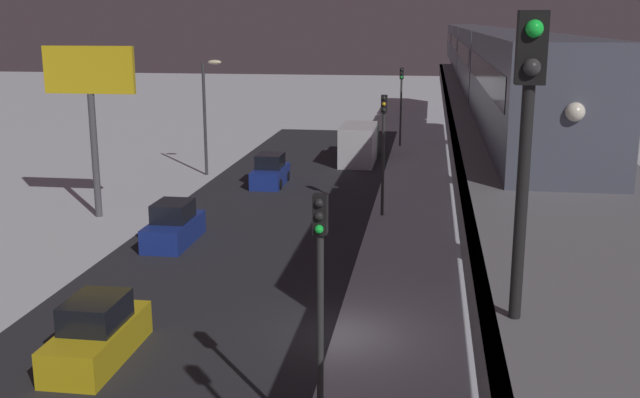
# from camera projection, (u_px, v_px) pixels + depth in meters

# --- Properties ---
(ground_plane) EXTENTS (240.00, 240.00, 0.00)m
(ground_plane) POSITION_uv_depth(u_px,v_px,m) (334.00, 335.00, 24.91)
(ground_plane) COLOR silver
(avenue_asphalt) EXTENTS (11.00, 94.22, 0.01)m
(avenue_asphalt) POSITION_uv_depth(u_px,v_px,m) (173.00, 325.00, 25.69)
(avenue_asphalt) COLOR #28282D
(avenue_asphalt) RESTS_ON ground_plane
(elevated_railway) EXTENTS (5.00, 94.22, 6.28)m
(elevated_railway) POSITION_uv_depth(u_px,v_px,m) (532.00, 180.00, 22.80)
(elevated_railway) COLOR slate
(elevated_railway) RESTS_ON ground_plane
(subway_train) EXTENTS (2.94, 74.07, 3.40)m
(subway_train) POSITION_uv_depth(u_px,v_px,m) (478.00, 51.00, 52.46)
(subway_train) COLOR #4C5160
(subway_train) RESTS_ON elevated_railway
(rail_signal) EXTENTS (0.36, 0.41, 4.00)m
(rail_signal) POSITION_uv_depth(u_px,v_px,m) (527.00, 115.00, 9.42)
(rail_signal) COLOR black
(rail_signal) RESTS_ON elevated_railway
(sedan_blue) EXTENTS (1.91, 4.14, 1.97)m
(sedan_blue) POSITION_uv_depth(u_px,v_px,m) (270.00, 172.00, 47.44)
(sedan_blue) COLOR navy
(sedan_blue) RESTS_ON ground_plane
(sedan_blue_2) EXTENTS (1.80, 4.25, 1.97)m
(sedan_blue_2) POSITION_uv_depth(u_px,v_px,m) (174.00, 226.00, 35.01)
(sedan_blue_2) COLOR navy
(sedan_blue_2) RESTS_ON ground_plane
(sedan_yellow_2) EXTENTS (1.80, 4.44, 1.97)m
(sedan_yellow_2) POSITION_uv_depth(u_px,v_px,m) (97.00, 335.00, 22.96)
(sedan_yellow_2) COLOR gold
(sedan_yellow_2) RESTS_ON ground_plane
(box_truck) EXTENTS (2.40, 7.40, 2.80)m
(box_truck) POSITION_uv_depth(u_px,v_px,m) (359.00, 143.00, 55.28)
(box_truck) COLOR #2D6038
(box_truck) RESTS_ON ground_plane
(traffic_light_near) EXTENTS (0.32, 0.44, 6.40)m
(traffic_light_near) POSITION_uv_depth(u_px,v_px,m) (320.00, 289.00, 17.13)
(traffic_light_near) COLOR #2D2D2D
(traffic_light_near) RESTS_ON ground_plane
(traffic_light_mid) EXTENTS (0.32, 0.44, 6.40)m
(traffic_light_mid) POSITION_uv_depth(u_px,v_px,m) (383.00, 137.00, 39.22)
(traffic_light_mid) COLOR #2D2D2D
(traffic_light_mid) RESTS_ON ground_plane
(traffic_light_far) EXTENTS (0.32, 0.44, 6.40)m
(traffic_light_far) POSITION_uv_depth(u_px,v_px,m) (401.00, 95.00, 61.31)
(traffic_light_far) COLOR #2D2D2D
(traffic_light_far) RESTS_ON ground_plane
(commercial_billboard) EXTENTS (4.80, 0.36, 8.90)m
(commercial_billboard) POSITION_uv_depth(u_px,v_px,m) (90.00, 87.00, 38.34)
(commercial_billboard) COLOR #4C4C51
(commercial_billboard) RESTS_ON ground_plane
(street_lamp_far) EXTENTS (1.35, 0.44, 7.65)m
(street_lamp_far) POSITION_uv_depth(u_px,v_px,m) (208.00, 103.00, 49.49)
(street_lamp_far) COLOR #38383D
(street_lamp_far) RESTS_ON ground_plane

